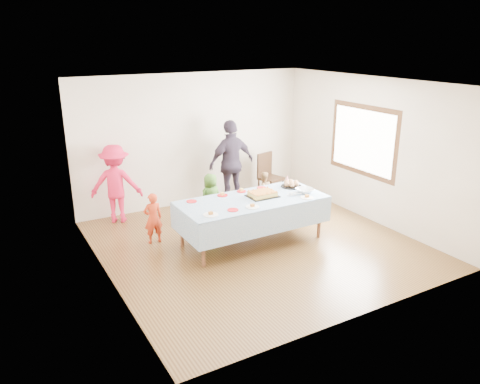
# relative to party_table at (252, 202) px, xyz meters

# --- Properties ---
(ground) EXTENTS (5.00, 5.00, 0.00)m
(ground) POSITION_rel_party_table_xyz_m (0.02, -0.11, -0.72)
(ground) COLOR #492D14
(ground) RESTS_ON ground
(room_walls) EXTENTS (5.04, 5.04, 2.72)m
(room_walls) POSITION_rel_party_table_xyz_m (0.08, -0.11, 1.05)
(room_walls) COLOR beige
(room_walls) RESTS_ON ground
(party_table) EXTENTS (2.50, 1.10, 0.78)m
(party_table) POSITION_rel_party_table_xyz_m (0.00, 0.00, 0.00)
(party_table) COLOR brown
(party_table) RESTS_ON ground
(birthday_cake) EXTENTS (0.50, 0.38, 0.09)m
(birthday_cake) POSITION_rel_party_table_xyz_m (0.22, 0.03, 0.10)
(birthday_cake) COLOR black
(birthday_cake) RESTS_ON party_table
(rolls_tray) EXTENTS (0.37, 0.37, 0.11)m
(rolls_tray) POSITION_rel_party_table_xyz_m (0.97, 0.23, 0.10)
(rolls_tray) COLOR black
(rolls_tray) RESTS_ON party_table
(punch_bowl) EXTENTS (0.30, 0.30, 0.07)m
(punch_bowl) POSITION_rel_party_table_xyz_m (0.97, -0.16, 0.09)
(punch_bowl) COLOR silver
(punch_bowl) RESTS_ON party_table
(party_hat) EXTENTS (0.09, 0.09, 0.16)m
(party_hat) POSITION_rel_party_table_xyz_m (1.03, 0.46, 0.13)
(party_hat) COLOR white
(party_hat) RESTS_ON party_table
(fork_pile) EXTENTS (0.24, 0.18, 0.07)m
(fork_pile) POSITION_rel_party_table_xyz_m (0.71, -0.19, 0.09)
(fork_pile) COLOR white
(fork_pile) RESTS_ON party_table
(plate_red_far_a) EXTENTS (0.17, 0.17, 0.01)m
(plate_red_far_a) POSITION_rel_party_table_xyz_m (-0.94, 0.39, 0.06)
(plate_red_far_a) COLOR red
(plate_red_far_a) RESTS_ON party_table
(plate_red_far_b) EXTENTS (0.18, 0.18, 0.01)m
(plate_red_far_b) POSITION_rel_party_table_xyz_m (-0.35, 0.41, 0.06)
(plate_red_far_b) COLOR red
(plate_red_far_b) RESTS_ON party_table
(plate_red_far_c) EXTENTS (0.17, 0.17, 0.01)m
(plate_red_far_c) POSITION_rel_party_table_xyz_m (0.04, 0.43, 0.06)
(plate_red_far_c) COLOR red
(plate_red_far_c) RESTS_ON party_table
(plate_red_far_d) EXTENTS (0.17, 0.17, 0.01)m
(plate_red_far_d) POSITION_rel_party_table_xyz_m (0.46, 0.43, 0.06)
(plate_red_far_d) COLOR red
(plate_red_far_d) RESTS_ON party_table
(plate_red_near) EXTENTS (0.18, 0.18, 0.01)m
(plate_red_near) POSITION_rel_party_table_xyz_m (-0.54, -0.30, 0.06)
(plate_red_near) COLOR red
(plate_red_near) RESTS_ON party_table
(plate_white_left) EXTENTS (0.23, 0.23, 0.01)m
(plate_white_left) POSITION_rel_party_table_xyz_m (-0.93, -0.32, 0.06)
(plate_white_left) COLOR white
(plate_white_left) RESTS_ON party_table
(plate_white_mid) EXTENTS (0.22, 0.22, 0.01)m
(plate_white_mid) POSITION_rel_party_table_xyz_m (-0.20, -0.34, 0.06)
(plate_white_mid) COLOR white
(plate_white_mid) RESTS_ON party_table
(plate_white_right) EXTENTS (0.22, 0.22, 0.01)m
(plate_white_right) POSITION_rel_party_table_xyz_m (0.84, -0.41, 0.06)
(plate_white_right) COLOR white
(plate_white_right) RESTS_ON party_table
(dining_chair) EXTENTS (0.53, 0.53, 1.00)m
(dining_chair) POSITION_rel_party_table_xyz_m (1.49, 1.80, -0.17)
(dining_chair) COLOR black
(dining_chair) RESTS_ON ground
(toddler_left) EXTENTS (0.33, 0.22, 0.89)m
(toddler_left) POSITION_rel_party_table_xyz_m (-1.48, 0.81, -0.28)
(toddler_left) COLOR red
(toddler_left) RESTS_ON ground
(toddler_mid) EXTENTS (0.50, 0.37, 0.93)m
(toddler_mid) POSITION_rel_party_table_xyz_m (-0.17, 1.23, -0.26)
(toddler_mid) COLOR #3A6822
(toddler_mid) RESTS_ON ground
(toddler_right) EXTENTS (0.41, 0.33, 0.79)m
(toddler_right) POSITION_rel_party_table_xyz_m (1.03, 1.26, -0.33)
(toddler_right) COLOR tan
(toddler_right) RESTS_ON ground
(adult_left) EXTENTS (1.11, 0.90, 1.49)m
(adult_left) POSITION_rel_party_table_xyz_m (-1.73, 2.09, 0.02)
(adult_left) COLOR #DD1B44
(adult_left) RESTS_ON ground
(adult_right) EXTENTS (1.08, 0.53, 1.79)m
(adult_right) POSITION_rel_party_table_xyz_m (0.62, 1.85, 0.17)
(adult_right) COLOR #342A3A
(adult_right) RESTS_ON ground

